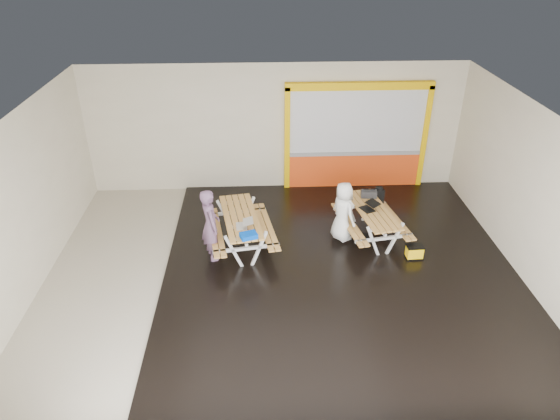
{
  "coord_description": "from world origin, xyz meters",
  "views": [
    {
      "loc": [
        -0.44,
        -8.79,
        6.51
      ],
      "look_at": [
        0.0,
        0.9,
        1.0
      ],
      "focal_mm": 32.33,
      "sensor_mm": 36.0,
      "label": 1
    }
  ],
  "objects_px": {
    "backpack": "(378,195)",
    "dark_case": "(361,238)",
    "blue_pouch": "(249,236)",
    "toolbox": "(369,194)",
    "person_right": "(343,211)",
    "picnic_table_left": "(241,224)",
    "laptop_left": "(244,224)",
    "person_left": "(210,225)",
    "laptop_right": "(369,207)",
    "fluke_bag": "(414,252)",
    "picnic_table_right": "(372,216)"
  },
  "relations": [
    {
      "from": "laptop_left",
      "to": "dark_case",
      "type": "distance_m",
      "value": 2.85
    },
    {
      "from": "dark_case",
      "to": "backpack",
      "type": "bearing_deg",
      "value": 59.82
    },
    {
      "from": "toolbox",
      "to": "fluke_bag",
      "type": "relative_size",
      "value": 1.02
    },
    {
      "from": "backpack",
      "to": "fluke_bag",
      "type": "distance_m",
      "value": 1.87
    },
    {
      "from": "toolbox",
      "to": "laptop_right",
      "type": "bearing_deg",
      "value": -100.27
    },
    {
      "from": "dark_case",
      "to": "fluke_bag",
      "type": "bearing_deg",
      "value": -35.65
    },
    {
      "from": "person_right",
      "to": "backpack",
      "type": "relative_size",
      "value": 3.36
    },
    {
      "from": "laptop_left",
      "to": "backpack",
      "type": "height_order",
      "value": "laptop_left"
    },
    {
      "from": "dark_case",
      "to": "blue_pouch",
      "type": "bearing_deg",
      "value": -159.44
    },
    {
      "from": "laptop_right",
      "to": "fluke_bag",
      "type": "distance_m",
      "value": 1.43
    },
    {
      "from": "fluke_bag",
      "to": "picnic_table_left",
      "type": "bearing_deg",
      "value": 169.95
    },
    {
      "from": "picnic_table_left",
      "to": "backpack",
      "type": "bearing_deg",
      "value": 17.45
    },
    {
      "from": "blue_pouch",
      "to": "laptop_left",
      "type": "bearing_deg",
      "value": 103.13
    },
    {
      "from": "blue_pouch",
      "to": "toolbox",
      "type": "xyz_separation_m",
      "value": [
        2.87,
        1.75,
        -0.01
      ]
    },
    {
      "from": "person_left",
      "to": "backpack",
      "type": "relative_size",
      "value": 3.95
    },
    {
      "from": "person_right",
      "to": "blue_pouch",
      "type": "distance_m",
      "value": 2.36
    },
    {
      "from": "fluke_bag",
      "to": "laptop_left",
      "type": "bearing_deg",
      "value": 176.53
    },
    {
      "from": "picnic_table_left",
      "to": "dark_case",
      "type": "xyz_separation_m",
      "value": [
        2.78,
        0.07,
        -0.52
      ]
    },
    {
      "from": "person_left",
      "to": "person_right",
      "type": "xyz_separation_m",
      "value": [
        2.96,
        0.53,
        -0.05
      ]
    },
    {
      "from": "picnic_table_left",
      "to": "dark_case",
      "type": "distance_m",
      "value": 2.83
    },
    {
      "from": "person_left",
      "to": "person_right",
      "type": "relative_size",
      "value": 1.18
    },
    {
      "from": "person_left",
      "to": "person_right",
      "type": "height_order",
      "value": "person_left"
    },
    {
      "from": "person_right",
      "to": "toolbox",
      "type": "relative_size",
      "value": 3.67
    },
    {
      "from": "laptop_right",
      "to": "dark_case",
      "type": "distance_m",
      "value": 0.77
    },
    {
      "from": "dark_case",
      "to": "person_left",
      "type": "bearing_deg",
      "value": -171.89
    },
    {
      "from": "picnic_table_left",
      "to": "backpack",
      "type": "distance_m",
      "value": 3.52
    },
    {
      "from": "person_right",
      "to": "laptop_right",
      "type": "height_order",
      "value": "person_right"
    },
    {
      "from": "picnic_table_right",
      "to": "dark_case",
      "type": "height_order",
      "value": "picnic_table_right"
    },
    {
      "from": "backpack",
      "to": "laptop_right",
      "type": "bearing_deg",
      "value": -116.74
    },
    {
      "from": "picnic_table_left",
      "to": "laptop_right",
      "type": "relative_size",
      "value": 4.67
    },
    {
      "from": "picnic_table_right",
      "to": "laptop_right",
      "type": "bearing_deg",
      "value": 171.49
    },
    {
      "from": "picnic_table_left",
      "to": "person_left",
      "type": "xyz_separation_m",
      "value": [
        -0.63,
        -0.42,
        0.24
      ]
    },
    {
      "from": "laptop_right",
      "to": "dark_case",
      "type": "bearing_deg",
      "value": -132.23
    },
    {
      "from": "picnic_table_left",
      "to": "dark_case",
      "type": "height_order",
      "value": "picnic_table_left"
    },
    {
      "from": "picnic_table_left",
      "to": "person_right",
      "type": "xyz_separation_m",
      "value": [
        2.33,
        0.11,
        0.19
      ]
    },
    {
      "from": "picnic_table_right",
      "to": "person_right",
      "type": "height_order",
      "value": "person_right"
    },
    {
      "from": "backpack",
      "to": "dark_case",
      "type": "xyz_separation_m",
      "value": [
        -0.57,
        -0.98,
        -0.61
      ]
    },
    {
      "from": "person_left",
      "to": "picnic_table_right",
      "type": "bearing_deg",
      "value": -97.29
    },
    {
      "from": "picnic_table_left",
      "to": "backpack",
      "type": "xyz_separation_m",
      "value": [
        3.36,
        1.05,
        0.09
      ]
    },
    {
      "from": "backpack",
      "to": "dark_case",
      "type": "relative_size",
      "value": 1.18
    },
    {
      "from": "blue_pouch",
      "to": "picnic_table_left",
      "type": "bearing_deg",
      "value": 101.94
    },
    {
      "from": "person_left",
      "to": "laptop_right",
      "type": "xyz_separation_m",
      "value": [
        3.59,
        0.68,
        -0.03
      ]
    },
    {
      "from": "person_right",
      "to": "picnic_table_left",
      "type": "bearing_deg",
      "value": 64.71
    },
    {
      "from": "person_right",
      "to": "fluke_bag",
      "type": "bearing_deg",
      "value": -145.89
    },
    {
      "from": "blue_pouch",
      "to": "person_left",
      "type": "bearing_deg",
      "value": 149.52
    },
    {
      "from": "laptop_right",
      "to": "laptop_left",
      "type": "bearing_deg",
      "value": -166.06
    },
    {
      "from": "laptop_left",
      "to": "backpack",
      "type": "bearing_deg",
      "value": 24.74
    },
    {
      "from": "dark_case",
      "to": "toolbox",
      "type": "bearing_deg",
      "value": 70.27
    },
    {
      "from": "laptop_left",
      "to": "picnic_table_left",
      "type": "bearing_deg",
      "value": 100.76
    },
    {
      "from": "laptop_right",
      "to": "toolbox",
      "type": "xyz_separation_m",
      "value": [
        0.11,
        0.59,
        0.03
      ]
    }
  ]
}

